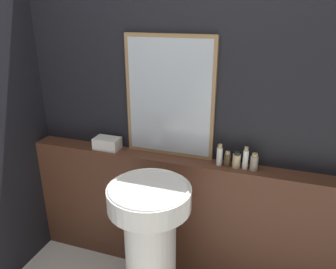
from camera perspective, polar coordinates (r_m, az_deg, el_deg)
The scene contains 10 objects.
wall_back at distance 2.33m, azimuth 3.34°, elevation 3.27°, with size 8.00×0.06×2.50m.
vanity_counter at distance 2.58m, azimuth 2.28°, elevation -13.98°, with size 2.40×0.16×0.96m.
pedestal_sink at distance 2.22m, azimuth -3.10°, elevation -17.98°, with size 0.52×0.52×0.97m.
mirror at distance 2.28m, azimuth 0.27°, elevation 6.43°, with size 0.64×0.03×0.85m.
towel_stack at distance 2.54m, azimuth -10.52°, elevation -1.53°, with size 0.20×0.12×0.09m.
shampoo_bottle at distance 2.26m, azimuth 8.96°, elevation -3.64°, with size 0.04×0.04×0.15m.
conditioner_bottle at distance 2.26m, azimuth 10.29°, elevation -4.29°, with size 0.04×0.04×0.11m.
lotion_bottle at distance 2.25m, azimuth 11.84°, elevation -4.39°, with size 0.05×0.05×0.12m.
body_wash_bottle at distance 2.24m, azimuth 13.35°, elevation -4.12°, with size 0.04×0.04×0.16m.
hand_soap_bottle at distance 2.24m, azimuth 14.78°, elevation -4.71°, with size 0.05×0.05×0.12m.
Camera 1 is at (0.58, -0.64, 1.97)m, focal length 35.00 mm.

